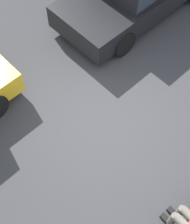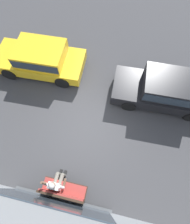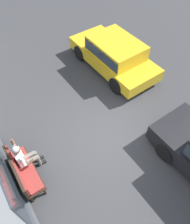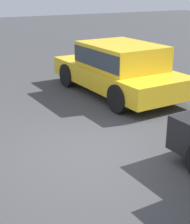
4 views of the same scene
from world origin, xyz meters
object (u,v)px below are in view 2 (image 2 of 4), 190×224
(parked_car_near, at_px, (166,89))
(person_on_phone, at_px, (56,183))
(parked_car_mid, at_px, (40,58))
(bench, at_px, (63,192))

(parked_car_near, bearing_deg, person_on_phone, 52.95)
(parked_car_near, height_order, parked_car_mid, parked_car_near)
(person_on_phone, relative_size, parked_car_near, 0.31)
(person_on_phone, xyz_separation_m, parked_car_near, (-3.48, -4.60, 0.09))
(bench, distance_m, parked_car_mid, 5.96)
(parked_car_near, distance_m, parked_car_mid, 5.91)
(bench, relative_size, parked_car_near, 0.36)
(bench, distance_m, parked_car_near, 5.79)
(bench, height_order, parked_car_mid, parked_car_mid)
(person_on_phone, xyz_separation_m, parked_car_mid, (2.42, -5.08, 0.06))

